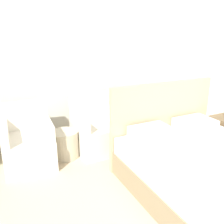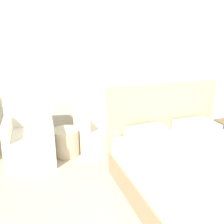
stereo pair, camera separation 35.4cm
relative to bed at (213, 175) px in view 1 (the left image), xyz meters
name	(u,v)px [view 1 (the left image)]	position (x,y,z in m)	size (l,w,h in m)	color
wall_back	(74,54)	(-0.83, 2.31, 1.16)	(10.00, 0.06, 2.90)	silver
bed	(213,175)	(0.00, 0.00, 0.00)	(1.63, 2.13, 1.16)	#8C7A5B
armchair_near_window_left	(28,146)	(-1.76, 1.68, -0.01)	(0.70, 0.74, 0.86)	silver
armchair_near_window_right	(97,133)	(-0.72, 1.68, -0.01)	(0.68, 0.72, 0.86)	silver
side_table	(65,144)	(-1.24, 1.67, -0.08)	(0.40, 0.40, 0.41)	#B7AD93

